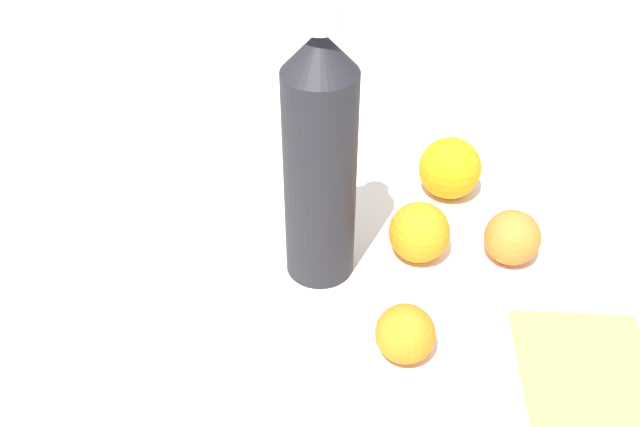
{
  "coord_description": "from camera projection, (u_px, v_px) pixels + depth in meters",
  "views": [
    {
      "loc": [
        0.56,
        -0.12,
        0.57
      ],
      "look_at": [
        -0.03,
        0.01,
        0.08
      ],
      "focal_mm": 39.17,
      "sensor_mm": 36.0,
      "label": 1
    }
  ],
  "objects": [
    {
      "name": "orange_1",
      "position": [
        450.0,
        168.0,
        0.91
      ],
      "size": [
        0.08,
        0.08,
        0.08
      ],
      "primitive_type": "sphere",
      "color": "orange",
      "rests_on": "ground_plane"
    },
    {
      "name": "orange_3",
      "position": [
        419.0,
        232.0,
        0.82
      ],
      "size": [
        0.07,
        0.07,
        0.07
      ],
      "primitive_type": "sphere",
      "color": "orange",
      "rests_on": "ground_plane"
    },
    {
      "name": "orange_2",
      "position": [
        405.0,
        334.0,
        0.71
      ],
      "size": [
        0.06,
        0.06,
        0.06
      ],
      "primitive_type": "sphere",
      "color": "orange",
      "rests_on": "ground_plane"
    },
    {
      "name": "orange_0",
      "position": [
        514.0,
        240.0,
        0.81
      ],
      "size": [
        0.07,
        0.07,
        0.07
      ],
      "primitive_type": "sphere",
      "color": "orange",
      "rests_on": "ground_plane"
    },
    {
      "name": "water_bottle",
      "position": [
        320.0,
        160.0,
        0.73
      ],
      "size": [
        0.08,
        0.08,
        0.32
      ],
      "rotation": [
        0.0,
        0.0,
        1.46
      ],
      "color": "black",
      "rests_on": "ground_plane"
    },
    {
      "name": "ground_plane",
      "position": [
        320.0,
        287.0,
        0.8
      ],
      "size": [
        2.4,
        2.4,
        0.0
      ],
      "primitive_type": "plane",
      "color": "silver"
    },
    {
      "name": "folded_napkin",
      "position": [
        587.0,
        367.0,
        0.71
      ],
      "size": [
        0.18,
        0.17,
        0.01
      ],
      "primitive_type": "cube",
      "rotation": [
        0.0,
        0.0,
        -0.28
      ],
      "color": "#E5B24C",
      "rests_on": "ground_plane"
    }
  ]
}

